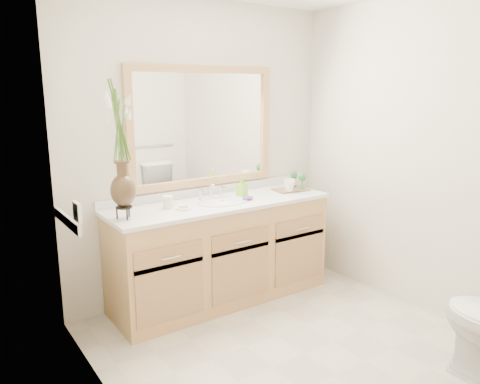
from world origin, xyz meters
TOP-DOWN VIEW (x-y plane):
  - floor at (0.00, 0.00)m, footprint 2.60×2.60m
  - wall_back at (0.00, 1.30)m, footprint 2.40×0.02m
  - wall_left at (-1.20, 0.00)m, footprint 0.02×2.60m
  - wall_right at (1.20, 0.00)m, footprint 0.02×2.60m
  - vanity at (0.00, 1.01)m, footprint 1.80×0.55m
  - counter at (0.00, 1.01)m, footprint 1.84×0.57m
  - sink at (0.00, 1.00)m, footprint 0.38×0.34m
  - mirror at (0.00, 1.28)m, footprint 1.32×0.04m
  - switch_plate at (-1.19, 0.76)m, footprint 0.02×0.12m
  - flower_vase at (-0.81, 0.97)m, footprint 0.20×0.20m
  - tumbler at (-0.44, 1.06)m, footprint 0.07×0.07m
  - soap_dish at (-0.36, 0.96)m, footprint 0.11×0.11m
  - soap_bottle at (0.23, 1.05)m, footprint 0.09×0.09m
  - purple_dish at (0.21, 0.94)m, footprint 0.10×0.09m
  - tray at (0.73, 1.02)m, footprint 0.31×0.23m
  - mug_left at (0.66, 0.95)m, footprint 0.10×0.10m
  - mug_right at (0.74, 1.05)m, footprint 0.12×0.12m
  - goblet_front at (0.81, 0.96)m, footprint 0.06×0.06m
  - goblet_back at (0.82, 1.08)m, footprint 0.06×0.06m

SIDE VIEW (x-z plane):
  - floor at x=0.00m, z-range 0.00..0.00m
  - vanity at x=0.00m, z-range 0.00..0.80m
  - sink at x=0.00m, z-range 0.66..0.89m
  - counter at x=0.00m, z-range 0.80..0.83m
  - tray at x=0.73m, z-range 0.83..0.84m
  - soap_dish at x=-0.36m, z-range 0.82..0.86m
  - purple_dish at x=0.21m, z-range 0.83..0.86m
  - tumbler at x=-0.44m, z-range 0.83..0.92m
  - mug_right at x=0.74m, z-range 0.84..0.93m
  - mug_left at x=0.66m, z-range 0.84..0.94m
  - soap_bottle at x=0.23m, z-range 0.83..0.98m
  - goblet_front at x=0.81m, z-range 0.87..1.01m
  - goblet_back at x=0.82m, z-range 0.87..1.01m
  - switch_plate at x=-1.19m, z-range 0.92..1.04m
  - wall_back at x=0.00m, z-range 0.00..2.40m
  - wall_left at x=-1.20m, z-range 0.00..2.40m
  - wall_right at x=1.20m, z-range 0.00..2.40m
  - flower_vase at x=-0.81m, z-range 0.98..1.81m
  - mirror at x=0.00m, z-range 0.92..1.89m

